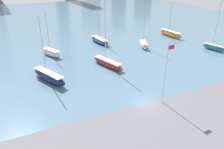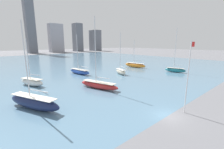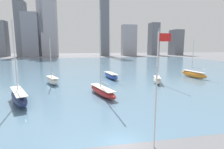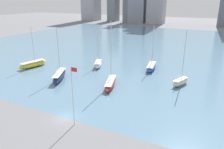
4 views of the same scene
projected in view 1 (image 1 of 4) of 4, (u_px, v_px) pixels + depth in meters
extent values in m
plane|color=slate|center=(145.00, 103.00, 39.30)|extent=(500.00, 500.00, 0.00)
cube|color=slate|center=(60.00, 23.00, 96.55)|extent=(180.00, 140.00, 0.00)
cylinder|color=silver|center=(165.00, 75.00, 37.15)|extent=(0.14, 0.14, 10.86)
cube|color=red|center=(172.00, 47.00, 35.22)|extent=(1.10, 0.03, 0.70)
ellipsoid|color=beige|center=(143.00, 45.00, 66.60)|extent=(3.86, 6.76, 1.70)
cube|color=silver|center=(144.00, 42.00, 66.25)|extent=(3.17, 5.54, 0.10)
cube|color=#2D2D33|center=(143.00, 46.00, 66.81)|extent=(0.54, 1.16, 0.76)
cylinder|color=silver|center=(145.00, 21.00, 63.95)|extent=(0.18, 0.18, 12.44)
cylinder|color=silver|center=(145.00, 40.00, 64.59)|extent=(1.31, 3.42, 0.14)
ellipsoid|color=#B72828|center=(108.00, 63.00, 53.66)|extent=(5.16, 10.64, 1.62)
cube|color=beige|center=(108.00, 60.00, 53.32)|extent=(4.23, 8.72, 0.10)
cube|color=#2D2D33|center=(108.00, 65.00, 53.85)|extent=(0.72, 1.85, 0.73)
cylinder|color=silver|center=(105.00, 30.00, 50.61)|extent=(0.18, 0.18, 14.68)
cylinder|color=silver|center=(111.00, 57.00, 52.06)|extent=(1.30, 3.72, 0.14)
ellipsoid|color=orange|center=(170.00, 34.00, 77.29)|extent=(3.06, 10.62, 1.96)
cube|color=silver|center=(171.00, 31.00, 76.88)|extent=(2.51, 8.71, 0.10)
cube|color=#2D2D33|center=(170.00, 35.00, 77.53)|extent=(0.37, 1.89, 0.88)
cylinder|color=silver|center=(171.00, 17.00, 75.34)|extent=(0.18, 0.18, 9.72)
cylinder|color=silver|center=(175.00, 29.00, 75.03)|extent=(0.71, 5.07, 0.14)
ellipsoid|color=#19234C|center=(49.00, 77.00, 46.32)|extent=(6.28, 10.57, 2.15)
cube|color=silver|center=(48.00, 73.00, 45.87)|extent=(5.15, 8.67, 0.10)
cube|color=#2D2D33|center=(49.00, 79.00, 46.58)|extent=(0.94, 1.82, 0.97)
cylinder|color=silver|center=(42.00, 45.00, 43.76)|extent=(0.18, 0.18, 11.71)
cylinder|color=silver|center=(51.00, 69.00, 44.62)|extent=(1.85, 3.83, 0.14)
ellipsoid|color=#1E757F|center=(214.00, 48.00, 64.40)|extent=(3.48, 7.49, 1.57)
cube|color=#BCB7AD|center=(214.00, 45.00, 64.08)|extent=(2.85, 6.14, 0.10)
cube|color=#2D2D33|center=(213.00, 49.00, 64.59)|extent=(0.48, 1.31, 0.71)
cylinder|color=silver|center=(218.00, 20.00, 61.34)|extent=(0.18, 0.18, 14.20)
cylinder|color=silver|center=(218.00, 42.00, 63.00)|extent=(0.81, 2.70, 0.14)
ellipsoid|color=#284CA8|center=(100.00, 41.00, 70.43)|extent=(3.87, 10.10, 1.64)
cube|color=#BCB7AD|center=(100.00, 38.00, 70.10)|extent=(3.17, 8.28, 0.10)
cube|color=#2D2D33|center=(100.00, 42.00, 70.63)|extent=(0.43, 1.78, 0.74)
cylinder|color=silver|center=(98.00, 19.00, 68.06)|extent=(0.18, 0.18, 11.72)
cylinder|color=silver|center=(103.00, 36.00, 68.19)|extent=(0.94, 5.16, 0.14)
ellipsoid|color=white|center=(52.00, 53.00, 60.07)|extent=(4.90, 7.77, 1.81)
cube|color=beige|center=(51.00, 50.00, 59.69)|extent=(4.02, 6.37, 0.10)
cube|color=#2D2D33|center=(52.00, 54.00, 60.29)|extent=(0.68, 1.31, 0.81)
cylinder|color=silver|center=(48.00, 32.00, 57.87)|extent=(0.18, 0.18, 9.79)
cylinder|color=silver|center=(53.00, 47.00, 58.42)|extent=(1.56, 3.44, 0.14)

